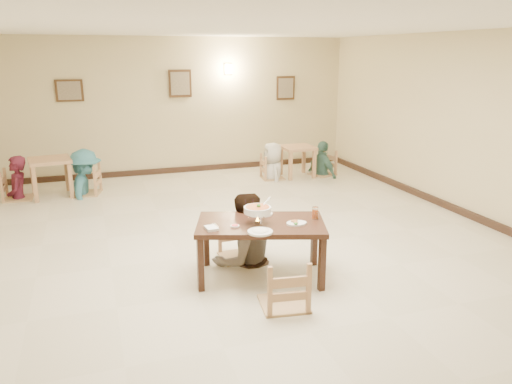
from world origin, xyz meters
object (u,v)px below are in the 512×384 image
object	(u,v)px
main_table	(261,229)
bg_table_left	(50,166)
bg_chair_rl	(273,156)
bg_diner_b	(82,149)
bg_diner_d	(323,141)
bg_chair_ll	(16,171)
bg_diner_a	(13,156)
chair_far	(239,222)
chair_near	(284,260)
bg_table_right	(298,152)
drink_glass	(315,213)
main_diner	(244,193)
bg_chair_lr	(84,167)
bg_chair_rr	(323,152)
bg_diner_c	(273,143)
curry_warmer	(258,210)

from	to	relation	value
main_table	bg_table_left	distance (m)	5.31
bg_chair_rl	main_table	bearing A→B (deg)	162.25
bg_diner_b	bg_diner_d	size ratio (longest dim) A/B	1.14
bg_table_left	bg_diner_d	world-z (taller)	bg_diner_d
bg_chair_ll	bg_diner_a	world-z (taller)	bg_diner_a
main_table	chair_far	world-z (taller)	chair_far
bg_chair_rl	bg_diner_b	distance (m)	3.89
chair_near	bg_table_left	size ratio (longest dim) A/B	1.28
bg_table_right	drink_glass	bearing A→B (deg)	-110.95
main_diner	bg_chair_lr	distance (m)	4.52
bg_table_right	bg_chair_lr	xyz separation A→B (m)	(-4.45, -0.01, 0.00)
main_table	bg_chair_ll	size ratio (longest dim) A/B	1.59
main_table	main_diner	size ratio (longest dim) A/B	0.92
bg_diner_a	bg_chair_rl	bearing A→B (deg)	89.32
main_table	chair_near	bearing A→B (deg)	-71.53
bg_table_right	chair_near	bearing A→B (deg)	-114.64
bg_chair_ll	bg_chair_rr	distance (m)	6.25
bg_table_left	bg_chair_lr	bearing A→B (deg)	-2.64
bg_diner_b	bg_diner_c	bearing A→B (deg)	-82.40
bg_chair_lr	bg_chair_rl	bearing A→B (deg)	104.45
main_diner	drink_glass	xyz separation A→B (m)	(0.71, -0.64, -0.14)
bg_table_right	bg_table_left	bearing A→B (deg)	179.80
bg_diner_d	bg_chair_lr	bearing A→B (deg)	75.58
curry_warmer	drink_glass	xyz separation A→B (m)	(0.72, -0.05, -0.10)
chair_near	bg_diner_b	distance (m)	5.73
chair_far	bg_diner_a	xyz separation A→B (m)	(-3.11, 4.00, 0.31)
drink_glass	bg_table_right	world-z (taller)	drink_glass
bg_table_left	drink_glass	bearing A→B (deg)	-55.46
drink_glass	bg_diner_d	xyz separation A→B (m)	(2.39, 4.65, -0.01)
bg_table_left	bg_diner_b	distance (m)	0.67
bg_chair_ll	bg_chair_rl	distance (m)	5.08
curry_warmer	bg_chair_ll	world-z (taller)	bg_chair_ll
curry_warmer	bg_diner_a	xyz separation A→B (m)	(-3.14, 4.69, -0.06)
chair_near	bg_table_right	xyz separation A→B (m)	(2.47, 5.38, 0.01)
curry_warmer	bg_diner_d	bearing A→B (deg)	55.95
bg_chair_rr	bg_diner_b	bearing A→B (deg)	-109.15
curry_warmer	bg_diner_d	world-z (taller)	bg_diner_d
bg_diner_c	bg_diner_a	bearing A→B (deg)	-85.95
bg_chair_rl	bg_diner_b	world-z (taller)	bg_diner_b
drink_glass	bg_chair_ll	xyz separation A→B (m)	(-3.86, 4.74, -0.24)
bg_chair_lr	curry_warmer	bearing A→B (deg)	37.08
chair_far	bg_table_left	bearing A→B (deg)	120.58
chair_near	bg_chair_rl	world-z (taller)	chair_near
bg_chair_rl	bg_table_left	bearing A→B (deg)	94.09
bg_chair_lr	bg_diner_b	size ratio (longest dim) A/B	0.62
bg_chair_lr	bg_diner_c	distance (m)	3.88
bg_chair_rr	bg_diner_d	bearing A→B (deg)	71.41
bg_chair_ll	bg_diner_a	xyz separation A→B (m)	(0.00, 0.00, 0.29)
main_diner	drink_glass	world-z (taller)	main_diner
main_diner	bg_table_right	xyz separation A→B (m)	(2.51, 4.07, -0.38)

